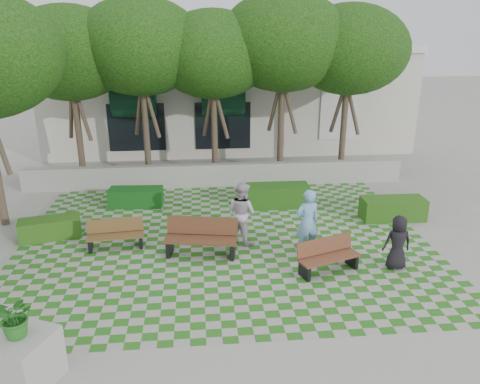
{
  "coord_description": "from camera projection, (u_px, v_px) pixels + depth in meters",
  "views": [
    {
      "loc": [
        -0.72,
        -11.55,
        6.13
      ],
      "look_at": [
        0.5,
        1.5,
        1.4
      ],
      "focal_mm": 35.0,
      "sensor_mm": 36.0,
      "label": 1
    }
  ],
  "objects": [
    {
      "name": "bench_east",
      "position": [
        328.0,
        256.0,
        12.17
      ],
      "size": [
        1.75,
        1.07,
        0.87
      ],
      "rotation": [
        0.0,
        0.0,
        0.34
      ],
      "color": "brown",
      "rests_on": "ground"
    },
    {
      "name": "building",
      "position": [
        226.0,
        94.0,
        25.37
      ],
      "size": [
        18.0,
        8.92,
        5.15
      ],
      "color": "beige",
      "rests_on": "ground"
    },
    {
      "name": "sidewalk_south",
      "position": [
        244.0,
        379.0,
        8.55
      ],
      "size": [
        16.0,
        2.0,
        0.01
      ],
      "primitive_type": "cube",
      "color": "#9E9B93",
      "rests_on": "ground"
    },
    {
      "name": "ground",
      "position": [
        227.0,
        258.0,
        12.96
      ],
      "size": [
        90.0,
        90.0,
        0.0
      ],
      "primitive_type": "plane",
      "color": "gray",
      "rests_on": "ground"
    },
    {
      "name": "hedge_midright",
      "position": [
        277.0,
        196.0,
        16.57
      ],
      "size": [
        2.21,
        0.89,
        0.77
      ],
      "primitive_type": "cube",
      "rotation": [
        0.0,
        0.0,
        -0.0
      ],
      "color": "#1E4D14",
      "rests_on": "ground"
    },
    {
      "name": "person_dark",
      "position": [
        398.0,
        243.0,
        12.22
      ],
      "size": [
        0.73,
        0.49,
        1.48
      ],
      "primitive_type": "imported",
      "rotation": [
        0.0,
        0.0,
        3.12
      ],
      "color": "black",
      "rests_on": "ground"
    },
    {
      "name": "bench_west",
      "position": [
        115.0,
        235.0,
        13.45
      ],
      "size": [
        1.63,
        0.67,
        0.84
      ],
      "rotation": [
        0.0,
        0.0,
        0.09
      ],
      "color": "brown",
      "rests_on": "ground"
    },
    {
      "name": "retaining_wall",
      "position": [
        217.0,
        175.0,
        18.61
      ],
      "size": [
        15.0,
        0.36,
        0.9
      ],
      "primitive_type": "cube",
      "color": "#9E9B93",
      "rests_on": "ground"
    },
    {
      "name": "planter_front",
      "position": [
        22.0,
        349.0,
        8.24
      ],
      "size": [
        1.32,
        1.32,
        1.78
      ],
      "rotation": [
        0.0,
        0.0,
        -0.41
      ],
      "color": "#9E9B93",
      "rests_on": "ground"
    },
    {
      "name": "person_blue",
      "position": [
        307.0,
        222.0,
        12.92
      ],
      "size": [
        0.77,
        0.59,
        1.91
      ],
      "primitive_type": "imported",
      "rotation": [
        0.0,
        0.0,
        3.34
      ],
      "color": "#78ACDB",
      "rests_on": "ground"
    },
    {
      "name": "bench_mid",
      "position": [
        201.0,
        238.0,
        13.01
      ],
      "size": [
        2.08,
        1.0,
        1.05
      ],
      "rotation": [
        0.0,
        0.0,
        -0.18
      ],
      "color": "#512F1B",
      "rests_on": "ground"
    },
    {
      "name": "tree_row",
      "position": [
        162.0,
        52.0,
        16.61
      ],
      "size": [
        17.7,
        13.4,
        7.41
      ],
      "color": "#47382B",
      "rests_on": "ground"
    },
    {
      "name": "hedge_east",
      "position": [
        393.0,
        209.0,
        15.46
      ],
      "size": [
        2.07,
        0.86,
        0.72
      ],
      "primitive_type": "cube",
      "rotation": [
        0.0,
        0.0,
        -0.02
      ],
      "color": "#234F15",
      "rests_on": "ground"
    },
    {
      "name": "hedge_west",
      "position": [
        50.0,
        228.0,
        14.11
      ],
      "size": [
        1.89,
        1.13,
        0.62
      ],
      "primitive_type": "cube",
      "rotation": [
        0.0,
        0.0,
        0.25
      ],
      "color": "#265316",
      "rests_on": "ground"
    },
    {
      "name": "hedge_midleft",
      "position": [
        136.0,
        197.0,
        16.59
      ],
      "size": [
        1.9,
        0.85,
        0.65
      ],
      "primitive_type": "cube",
      "rotation": [
        0.0,
        0.0,
        -0.06
      ],
      "color": "#134917",
      "rests_on": "ground"
    },
    {
      "name": "person_white",
      "position": [
        242.0,
        213.0,
        13.65
      ],
      "size": [
        1.12,
        1.14,
        1.85
      ],
      "primitive_type": "imported",
      "rotation": [
        0.0,
        0.0,
        2.3
      ],
      "color": "silver",
      "rests_on": "ground"
    },
    {
      "name": "lawn",
      "position": [
        225.0,
        242.0,
        13.89
      ],
      "size": [
        12.0,
        12.0,
        0.0
      ],
      "primitive_type": "plane",
      "color": "#2B721E",
      "rests_on": "ground"
    }
  ]
}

